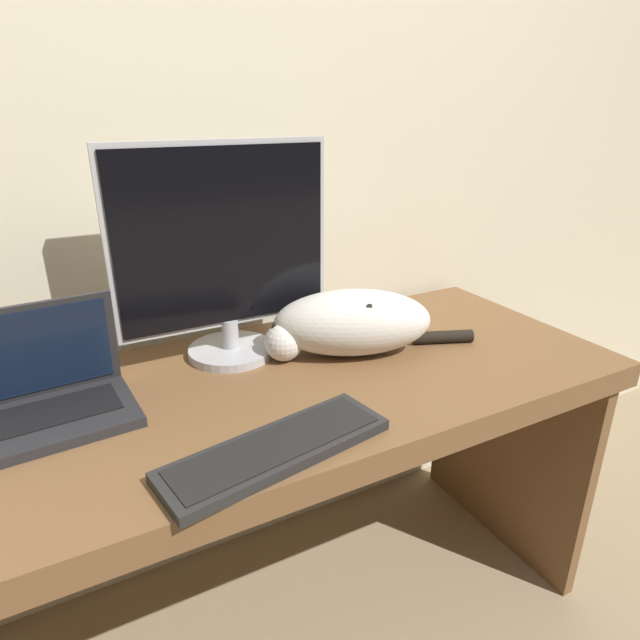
# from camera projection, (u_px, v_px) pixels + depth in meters

# --- Properties ---
(wall_back) EXTENTS (6.40, 0.06, 2.60)m
(wall_back) POSITION_uv_depth(u_px,v_px,m) (163.00, 108.00, 1.24)
(wall_back) COLOR beige
(wall_back) RESTS_ON ground_plane
(desk) EXTENTS (1.79, 0.65, 0.74)m
(desk) POSITION_uv_depth(u_px,v_px,m) (237.00, 447.00, 1.18)
(desk) COLOR brown
(desk) RESTS_ON ground_plane
(monitor) EXTENTS (0.51, 0.20, 0.50)m
(monitor) POSITION_uv_depth(u_px,v_px,m) (224.00, 254.00, 1.21)
(monitor) COLOR #B2B2B7
(monitor) RESTS_ON desk
(laptop) EXTENTS (0.32, 0.23, 0.22)m
(laptop) POSITION_uv_depth(u_px,v_px,m) (45.00, 398.00, 1.02)
(laptop) COLOR #232326
(laptop) RESTS_ON desk
(external_keyboard) EXTENTS (0.43, 0.20, 0.02)m
(external_keyboard) POSITION_uv_depth(u_px,v_px,m) (277.00, 449.00, 0.92)
(external_keyboard) COLOR black
(external_keyboard) RESTS_ON desk
(cat) EXTENTS (0.52, 0.31, 0.16)m
(cat) POSITION_uv_depth(u_px,v_px,m) (350.00, 322.00, 1.28)
(cat) COLOR silver
(cat) RESTS_ON desk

